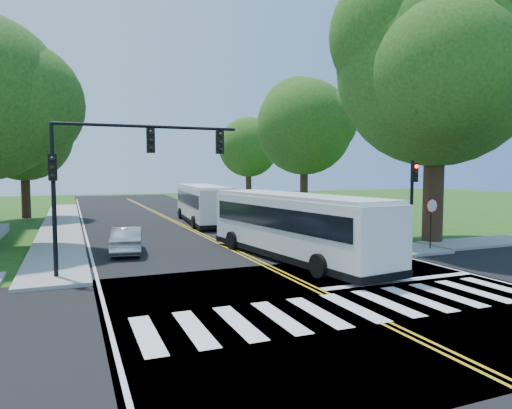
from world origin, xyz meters
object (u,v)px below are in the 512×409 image
bus_lead (294,225)px  suv (319,233)px  dark_sedan (257,214)px  signal_nw (120,162)px  bus_follow (202,203)px  signal_ne (413,192)px  hatchback (127,240)px

bus_lead → suv: size_ratio=2.59×
bus_lead → dark_sedan: (4.13, 14.37, -0.91)m
signal_nw → bus_follow: bearing=64.4°
suv → bus_lead: bearing=32.4°
bus_follow → dark_sedan: 4.36m
signal_nw → signal_ne: bearing=0.0°
signal_nw → bus_lead: bearing=2.4°
bus_follow → dark_sedan: (4.04, -1.37, -0.87)m
bus_follow → suv: size_ratio=2.51×
signal_ne → bus_follow: 17.32m
signal_nw → suv: size_ratio=1.58×
signal_nw → bus_lead: signal_nw is taller
signal_ne → dark_sedan: signal_ne is taller
suv → dark_sedan: dark_sedan is taller
signal_nw → suv: (10.79, 3.55, -3.74)m
hatchback → dark_sedan: dark_sedan is taller
signal_nw → dark_sedan: 19.14m
signal_ne → bus_follow: (-6.38, 16.04, -1.42)m
bus_follow → dark_sedan: bus_follow is taller
signal_nw → bus_lead: (7.59, 0.31, -2.80)m
bus_follow → suv: bus_follow is taller
signal_ne → bus_lead: bearing=177.3°
signal_ne → hatchback: 14.32m
signal_ne → dark_sedan: bearing=99.1°
hatchback → suv: 10.14m
hatchback → dark_sedan: bearing=-129.3°
dark_sedan → bus_lead: bearing=88.0°
signal_nw → bus_follow: (7.68, 16.05, -2.84)m
signal_ne → bus_lead: 6.62m
signal_ne → bus_lead: signal_ne is taller
bus_lead → dark_sedan: bus_lead is taller
bus_lead → suv: bus_lead is taller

